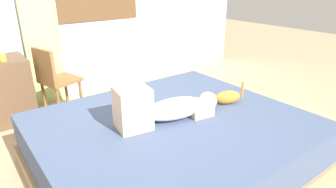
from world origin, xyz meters
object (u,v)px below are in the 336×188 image
at_px(cat, 226,97).
at_px(person_lying, 165,108).
at_px(cup, 2,58).
at_px(chair_by_desk, 54,78).
at_px(bed, 173,144).

bearing_deg(cat, person_lying, 173.26).
height_order(person_lying, cup, cup).
height_order(cup, chair_by_desk, chair_by_desk).
height_order(cat, cup, cup).
distance_m(bed, chair_by_desk, 1.69).
bearing_deg(person_lying, cup, 117.23).
bearing_deg(person_lying, chair_by_desk, 105.72).
relative_size(bed, cat, 6.54).
height_order(bed, cup, cup).
relative_size(cat, chair_by_desk, 0.40).
bearing_deg(cup, bed, -62.00).
bearing_deg(person_lying, cat, -6.74).
xyz_separation_m(cat, cup, (-1.55, 1.81, 0.25)).
distance_m(cup, chair_by_desk, 0.56).
xyz_separation_m(person_lying, cup, (-0.89, 1.73, 0.21)).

